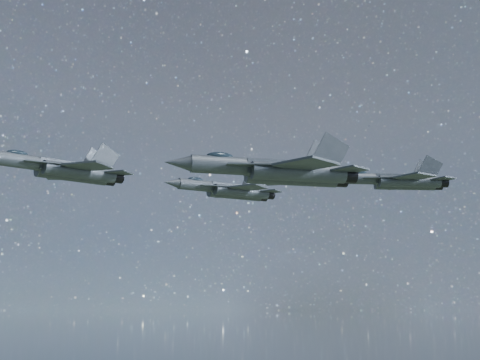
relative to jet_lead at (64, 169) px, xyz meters
name	(u,v)px	position (x,y,z in m)	size (l,w,h in m)	color
jet_lead	(64,169)	(0.00, 0.00, 0.00)	(17.44, 11.61, 4.43)	#2E3439
jet_left	(230,190)	(25.56, 19.84, 2.52)	(18.76, 12.95, 4.71)	#2E3439
jet_right	(280,171)	(18.94, -16.60, -2.21)	(19.31, 13.59, 4.88)	#2E3439
jet_slot	(397,181)	(43.05, 1.25, 1.60)	(17.29, 11.79, 4.34)	#2E3439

